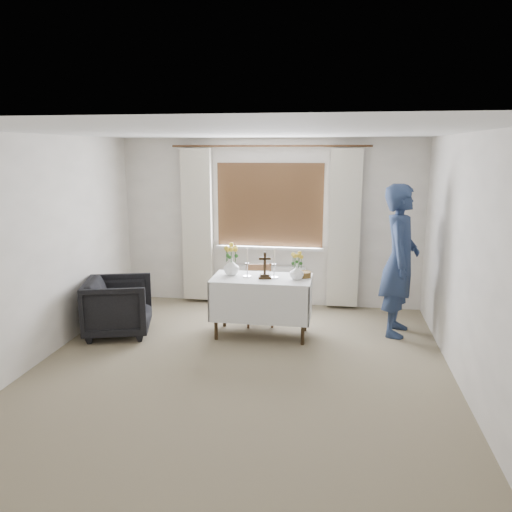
{
  "coord_description": "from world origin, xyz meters",
  "views": [
    {
      "loc": [
        0.96,
        -4.86,
        2.34
      ],
      "look_at": [
        0.04,
        0.92,
        1.08
      ],
      "focal_mm": 35.0,
      "sensor_mm": 36.0,
      "label": 1
    }
  ],
  "objects_px": {
    "altar_table": "(262,307)",
    "wooden_cross": "(265,265)",
    "wooden_chair": "(259,295)",
    "flower_vase_left": "(231,267)",
    "flower_vase_right": "(297,272)",
    "person": "(400,261)",
    "armchair": "(118,306)"
  },
  "relations": [
    {
      "from": "altar_table",
      "to": "person",
      "type": "distance_m",
      "value": 1.84
    },
    {
      "from": "flower_vase_right",
      "to": "wooden_chair",
      "type": "bearing_deg",
      "value": 140.86
    },
    {
      "from": "person",
      "to": "altar_table",
      "type": "bearing_deg",
      "value": 113.16
    },
    {
      "from": "wooden_cross",
      "to": "wooden_chair",
      "type": "bearing_deg",
      "value": 96.54
    },
    {
      "from": "wooden_cross",
      "to": "flower_vase_left",
      "type": "bearing_deg",
      "value": 155.18
    },
    {
      "from": "armchair",
      "to": "flower_vase_left",
      "type": "relative_size",
      "value": 3.82
    },
    {
      "from": "flower_vase_right",
      "to": "person",
      "type": "bearing_deg",
      "value": 16.33
    },
    {
      "from": "flower_vase_right",
      "to": "altar_table",
      "type": "bearing_deg",
      "value": 177.39
    },
    {
      "from": "altar_table",
      "to": "wooden_cross",
      "type": "relative_size",
      "value": 3.68
    },
    {
      "from": "flower_vase_left",
      "to": "flower_vase_right",
      "type": "bearing_deg",
      "value": -6.81
    },
    {
      "from": "wooden_cross",
      "to": "flower_vase_left",
      "type": "height_order",
      "value": "wooden_cross"
    },
    {
      "from": "wooden_cross",
      "to": "flower_vase_right",
      "type": "height_order",
      "value": "wooden_cross"
    },
    {
      "from": "wooden_cross",
      "to": "altar_table",
      "type": "bearing_deg",
      "value": 130.19
    },
    {
      "from": "altar_table",
      "to": "flower_vase_right",
      "type": "distance_m",
      "value": 0.64
    },
    {
      "from": "wooden_chair",
      "to": "person",
      "type": "distance_m",
      "value": 1.88
    },
    {
      "from": "person",
      "to": "wooden_cross",
      "type": "height_order",
      "value": "person"
    },
    {
      "from": "armchair",
      "to": "flower_vase_right",
      "type": "distance_m",
      "value": 2.32
    },
    {
      "from": "wooden_chair",
      "to": "flower_vase_left",
      "type": "relative_size",
      "value": 3.83
    },
    {
      "from": "armchair",
      "to": "wooden_cross",
      "type": "height_order",
      "value": "wooden_cross"
    },
    {
      "from": "person",
      "to": "flower_vase_left",
      "type": "bearing_deg",
      "value": 108.84
    },
    {
      "from": "altar_table",
      "to": "wooden_cross",
      "type": "height_order",
      "value": "wooden_cross"
    },
    {
      "from": "flower_vase_left",
      "to": "wooden_cross",
      "type": "bearing_deg",
      "value": -14.59
    },
    {
      "from": "person",
      "to": "wooden_cross",
      "type": "bearing_deg",
      "value": 114.64
    },
    {
      "from": "wooden_chair",
      "to": "person",
      "type": "height_order",
      "value": "person"
    },
    {
      "from": "flower_vase_right",
      "to": "armchair",
      "type": "bearing_deg",
      "value": -174.44
    },
    {
      "from": "altar_table",
      "to": "wooden_cross",
      "type": "distance_m",
      "value": 0.55
    },
    {
      "from": "armchair",
      "to": "person",
      "type": "bearing_deg",
      "value": -96.34
    },
    {
      "from": "wooden_chair",
      "to": "flower_vase_right",
      "type": "distance_m",
      "value": 0.82
    },
    {
      "from": "wooden_chair",
      "to": "wooden_cross",
      "type": "distance_m",
      "value": 0.7
    },
    {
      "from": "flower_vase_left",
      "to": "flower_vase_right",
      "type": "xyz_separation_m",
      "value": [
        0.84,
        -0.1,
        -0.02
      ]
    },
    {
      "from": "armchair",
      "to": "wooden_cross",
      "type": "relative_size",
      "value": 2.39
    },
    {
      "from": "armchair",
      "to": "wooden_cross",
      "type": "bearing_deg",
      "value": -99.61
    }
  ]
}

